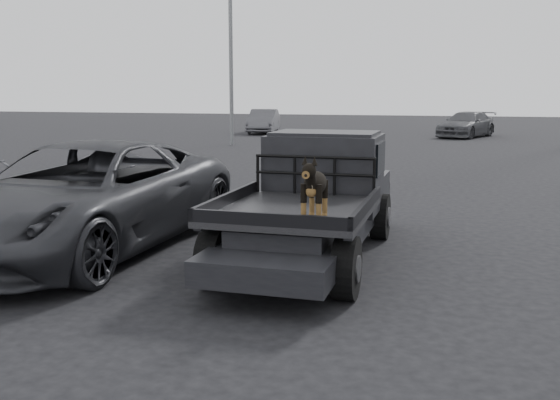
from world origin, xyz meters
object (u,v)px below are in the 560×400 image
(flatbed_ute, at_px, (311,227))
(dog, at_px, (315,189))
(distant_car_b, at_px, (466,124))
(parked_suv, at_px, (85,197))
(distant_car_a, at_px, (264,121))

(flatbed_ute, bearing_deg, dog, -75.34)
(flatbed_ute, xyz_separation_m, distant_car_b, (2.33, 26.65, 0.22))
(dog, distance_m, distant_car_b, 28.33)
(dog, bearing_deg, flatbed_ute, 104.66)
(dog, height_order, parked_suv, dog)
(dog, distance_m, distant_car_a, 29.94)
(flatbed_ute, height_order, parked_suv, parked_suv)
(flatbed_ute, distance_m, parked_suv, 3.51)
(parked_suv, bearing_deg, dog, -15.29)
(parked_suv, height_order, distant_car_b, parked_suv)
(dog, height_order, distant_car_a, dog)
(dog, distance_m, parked_suv, 4.07)
(dog, height_order, distant_car_b, dog)
(distant_car_a, bearing_deg, parked_suv, -87.96)
(parked_suv, bearing_deg, distant_car_b, 78.98)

